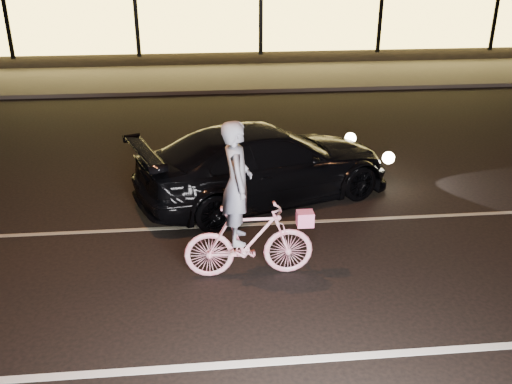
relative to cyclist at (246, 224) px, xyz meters
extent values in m
plane|color=black|center=(1.76, -0.42, -0.84)|extent=(90.00, 90.00, 0.00)
cube|color=silver|center=(1.76, -1.92, -0.84)|extent=(60.00, 0.12, 0.01)
cube|color=gray|center=(1.76, 1.58, -0.84)|extent=(60.00, 0.10, 0.01)
cube|color=#383533|center=(1.76, 12.58, -0.78)|extent=(30.00, 4.00, 0.12)
cube|color=black|center=(1.76, 18.58, 1.16)|extent=(25.00, 8.00, 4.00)
cube|color=#FFD459|center=(1.76, 14.48, 0.76)|extent=(23.00, 0.15, 2.00)
cube|color=black|center=(-7.24, 14.40, 0.76)|extent=(0.15, 0.08, 2.20)
cube|color=black|center=(-2.74, 14.40, 0.76)|extent=(0.15, 0.08, 2.20)
cube|color=black|center=(1.76, 14.40, 0.76)|extent=(0.15, 0.08, 2.20)
cube|color=black|center=(6.26, 14.40, 0.76)|extent=(0.15, 0.08, 2.20)
cube|color=black|center=(10.76, 14.40, 0.76)|extent=(0.15, 0.08, 2.20)
imported|color=#FA4577|center=(0.04, 0.00, -0.28)|extent=(1.87, 0.53, 1.13)
imported|color=silver|center=(-0.12, 0.00, 0.64)|extent=(0.42, 0.65, 1.77)
cube|color=#F45187|center=(0.85, 0.00, 0.04)|extent=(0.24, 0.19, 0.21)
imported|color=black|center=(0.59, 2.67, -0.13)|extent=(5.25, 3.52, 1.41)
sphere|color=#FFF2BF|center=(2.56, 4.07, -0.19)|extent=(0.24, 0.24, 0.24)
sphere|color=#FFF2BF|center=(3.00, 2.86, -0.19)|extent=(0.24, 0.24, 0.24)
camera|label=1|loc=(-0.57, -7.14, 3.71)|focal=40.00mm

